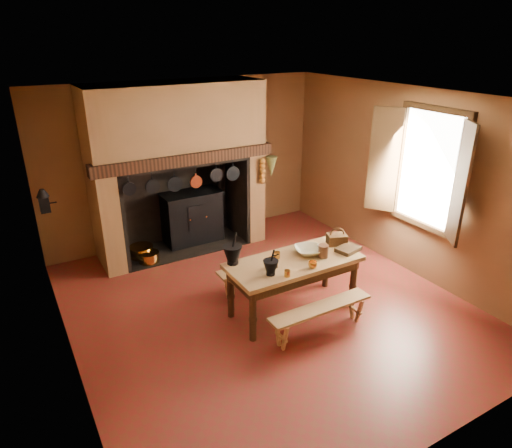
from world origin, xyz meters
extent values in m
plane|color=maroon|center=(0.00, 0.00, 0.00)|extent=(5.50, 5.50, 0.00)
plane|color=silver|center=(0.00, 0.00, 2.80)|extent=(5.50, 5.50, 0.00)
cube|color=brown|center=(0.00, 2.75, 1.40)|extent=(5.00, 0.02, 2.80)
cube|color=brown|center=(-2.50, 0.00, 1.40)|extent=(0.02, 5.50, 2.80)
cube|color=brown|center=(2.50, 0.00, 1.40)|extent=(0.02, 5.50, 2.80)
cube|color=brown|center=(0.00, -2.75, 1.40)|extent=(5.00, 0.02, 2.80)
cube|color=brown|center=(-1.55, 2.30, 1.40)|extent=(0.30, 0.90, 2.80)
cube|color=brown|center=(0.95, 2.30, 1.40)|extent=(0.30, 0.90, 2.80)
cube|color=brown|center=(-0.30, 2.30, 2.20)|extent=(2.20, 0.90, 1.20)
cube|color=#33190E|center=(-0.30, 1.90, 1.69)|extent=(2.95, 0.22, 0.18)
cube|color=black|center=(-0.30, 2.72, 0.80)|extent=(2.20, 0.06, 1.60)
cube|color=black|center=(-0.30, 2.30, 0.01)|extent=(2.20, 0.90, 0.02)
cube|color=black|center=(-0.05, 2.45, 0.45)|extent=(1.00, 0.50, 0.90)
cube|color=black|center=(-0.05, 2.43, 0.92)|extent=(1.04, 0.54, 0.04)
cube|color=black|center=(-0.05, 2.19, 0.55)|extent=(0.35, 0.02, 0.45)
cylinder|color=black|center=(0.50, 2.45, 1.25)|extent=(0.10, 0.10, 0.70)
cylinder|color=#C3832D|center=(-0.20, 2.17, 0.55)|extent=(0.03, 0.03, 0.03)
cylinder|color=#C3832D|center=(0.10, 2.17, 0.55)|extent=(0.03, 0.03, 0.03)
cylinder|color=#C3832D|center=(-1.05, 2.30, 0.10)|extent=(0.40, 0.40, 0.20)
cylinder|color=#C3832D|center=(-1.00, 2.05, 0.09)|extent=(0.34, 0.34, 0.18)
cube|color=black|center=(-1.25, 2.40, 0.08)|extent=(0.18, 0.18, 0.16)
cone|color=brown|center=(1.18, 1.79, 1.38)|extent=(0.20, 0.20, 0.35)
cube|color=white|center=(2.48, -0.40, 1.70)|extent=(0.02, 1.00, 1.60)
cube|color=#352210|center=(2.45, -0.40, 2.54)|extent=(0.08, 1.16, 0.08)
cube|color=#352210|center=(2.45, -0.40, 0.86)|extent=(0.08, 1.16, 0.08)
cube|color=#352210|center=(2.25, -1.08, 1.70)|extent=(0.29, 0.39, 1.60)
cube|color=#352210|center=(2.25, 0.28, 1.70)|extent=(0.29, 0.39, 1.60)
cube|color=black|center=(-2.42, 1.55, 1.45)|extent=(0.12, 0.12, 0.22)
cone|color=black|center=(-2.42, 1.55, 1.60)|extent=(0.16, 0.16, 0.10)
cylinder|color=black|center=(-2.33, 1.55, 1.45)|extent=(0.12, 0.02, 0.02)
cube|color=tan|center=(0.26, -0.28, 0.74)|extent=(1.77, 0.79, 0.06)
cube|color=#352210|center=(0.26, -0.28, 0.64)|extent=(1.65, 0.67, 0.14)
cylinder|color=#352210|center=(-0.53, -0.58, 0.35)|extent=(0.09, 0.09, 0.71)
cylinder|color=#352210|center=(1.04, -0.58, 0.35)|extent=(0.09, 0.09, 0.71)
cylinder|color=#352210|center=(-0.53, 0.01, 0.35)|extent=(0.09, 0.09, 0.71)
cylinder|color=#352210|center=(1.04, 0.01, 0.35)|extent=(0.09, 0.09, 0.71)
cube|color=tan|center=(0.26, -0.88, 0.38)|extent=(1.41, 0.25, 0.04)
cube|color=tan|center=(0.26, 0.38, 0.41)|extent=(1.54, 0.27, 0.04)
cylinder|color=black|center=(-0.48, 0.03, 0.79)|extent=(0.15, 0.15, 0.04)
cone|color=black|center=(-0.48, 0.03, 0.91)|extent=(0.25, 0.25, 0.21)
cylinder|color=black|center=(-0.45, 0.03, 1.09)|extent=(0.10, 0.06, 0.20)
cylinder|color=black|center=(-0.21, -0.46, 0.78)|extent=(0.11, 0.11, 0.03)
cone|color=black|center=(-0.21, -0.46, 0.88)|extent=(0.19, 0.19, 0.16)
cylinder|color=black|center=(-0.19, -0.46, 1.01)|extent=(0.08, 0.04, 0.16)
cube|color=#352210|center=(-0.09, -0.29, 0.82)|extent=(0.13, 0.13, 0.11)
cylinder|color=#C3832D|center=(-0.09, -0.29, 0.89)|extent=(0.08, 0.08, 0.03)
cylinder|color=black|center=(-0.04, -0.29, 0.92)|extent=(0.09, 0.03, 0.03)
cylinder|color=#C3832D|center=(-0.06, -0.59, 0.81)|extent=(0.08, 0.08, 0.08)
cylinder|color=#C3832D|center=(0.09, -0.12, 0.81)|extent=(0.10, 0.10, 0.09)
imported|color=beige|center=(0.53, -0.22, 0.81)|extent=(0.47, 0.47, 0.09)
cylinder|color=brown|center=(0.63, -0.39, 0.85)|extent=(0.16, 0.16, 0.17)
cylinder|color=beige|center=(0.63, -0.33, 0.84)|extent=(0.09, 0.09, 0.15)
cube|color=#503018|center=(1.04, -0.18, 0.84)|extent=(0.31, 0.27, 0.15)
torus|color=#503018|center=(1.04, -0.18, 0.91)|extent=(0.20, 0.10, 0.21)
cube|color=#352210|center=(1.04, -0.42, 0.79)|extent=(0.37, 0.30, 0.06)
imported|color=#C3832D|center=(0.33, -0.58, 0.81)|extent=(0.13, 0.13, 0.09)
camera|label=1|loc=(-2.81, -4.60, 3.51)|focal=32.00mm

